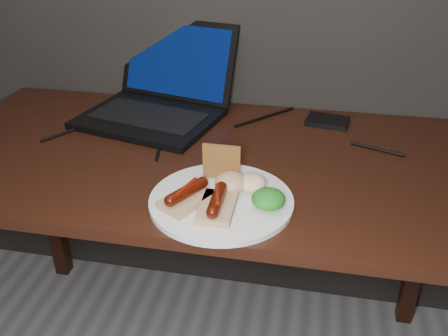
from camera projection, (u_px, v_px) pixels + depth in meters
name	position (u px, v px, depth m)	size (l,w,h in m)	color
desk	(202.00, 184.00, 1.31)	(1.40, 0.70, 0.75)	black
laptop	(159.00, 98.00, 1.46)	(0.45, 0.45, 0.25)	black
hard_drive	(327.00, 121.00, 1.42)	(0.12, 0.08, 0.02)	black
desk_cables	(208.00, 132.00, 1.36)	(0.94, 0.40, 0.01)	black
plate	(221.00, 201.00, 1.06)	(0.31, 0.31, 0.01)	silver
bread_sausage_left	(187.00, 196.00, 1.04)	(0.12, 0.13, 0.04)	tan
bread_sausage_center	(217.00, 204.00, 1.01)	(0.07, 0.12, 0.04)	tan
crispbread	(222.00, 162.00, 1.11)	(0.09, 0.01, 0.09)	#A7642D
salad_greens	(268.00, 199.00, 1.02)	(0.07, 0.07, 0.04)	#155711
salsa_mound	(231.00, 182.00, 1.08)	(0.07, 0.07, 0.04)	maroon
coleslaw_mound	(252.00, 183.00, 1.08)	(0.06, 0.06, 0.04)	#EBE6CB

